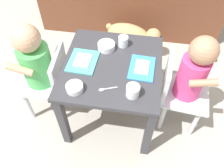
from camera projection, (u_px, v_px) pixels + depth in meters
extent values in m
plane|color=#9E998E|center=(112.00, 112.00, 1.67)|extent=(7.00, 7.00, 0.00)
cube|color=#333338|center=(112.00, 67.00, 1.31)|extent=(0.56, 0.58, 0.03)
cube|color=#333338|center=(63.00, 122.00, 1.36)|extent=(0.04, 0.04, 0.45)
cube|color=#333338|center=(148.00, 134.00, 1.31)|extent=(0.04, 0.04, 0.45)
cube|color=#333338|center=(84.00, 60.00, 1.69)|extent=(0.04, 0.04, 0.45)
cube|color=#333338|center=(153.00, 68.00, 1.64)|extent=(0.04, 0.04, 0.45)
cube|color=silver|center=(42.00, 80.00, 1.48)|extent=(0.30, 0.30, 0.02)
cube|color=silver|center=(59.00, 69.00, 1.38)|extent=(0.04, 0.27, 0.22)
cylinder|color=#4CB259|center=(37.00, 65.00, 1.38)|extent=(0.18, 0.18, 0.26)
sphere|color=tan|center=(26.00, 38.00, 1.22)|extent=(0.16, 0.16, 0.16)
cylinder|color=silver|center=(37.00, 82.00, 1.67)|extent=(0.03, 0.03, 0.28)
cylinder|color=silver|center=(29.00, 105.00, 1.54)|extent=(0.03, 0.03, 0.28)
cylinder|color=silver|center=(65.00, 84.00, 1.65)|extent=(0.03, 0.03, 0.28)
cylinder|color=silver|center=(58.00, 107.00, 1.53)|extent=(0.03, 0.03, 0.28)
cylinder|color=tan|center=(32.00, 45.00, 1.40)|extent=(0.15, 0.05, 0.09)
cylinder|color=tan|center=(20.00, 70.00, 1.27)|extent=(0.15, 0.05, 0.09)
cube|color=silver|center=(185.00, 93.00, 1.42)|extent=(0.30, 0.30, 0.02)
cube|color=silver|center=(167.00, 76.00, 1.35)|extent=(0.05, 0.27, 0.22)
cylinder|color=#D83F7F|center=(191.00, 77.00, 1.30)|extent=(0.16, 0.16, 0.27)
sphere|color=#A87A5B|center=(204.00, 51.00, 1.15)|extent=(0.15, 0.15, 0.15)
cylinder|color=silver|center=(195.00, 123.00, 1.45)|extent=(0.03, 0.03, 0.28)
cylinder|color=silver|center=(195.00, 98.00, 1.58)|extent=(0.03, 0.03, 0.28)
cylinder|color=silver|center=(162.00, 116.00, 1.48)|extent=(0.03, 0.03, 0.28)
cylinder|color=silver|center=(166.00, 92.00, 1.61)|extent=(0.03, 0.03, 0.28)
cylinder|color=#A87A5B|center=(204.00, 83.00, 1.19)|extent=(0.15, 0.05, 0.09)
cylinder|color=#A87A5B|center=(204.00, 60.00, 1.30)|extent=(0.15, 0.05, 0.09)
ellipsoid|color=tan|center=(128.00, 35.00, 1.94)|extent=(0.39, 0.24, 0.18)
sphere|color=tan|center=(153.00, 36.00, 1.85)|extent=(0.12, 0.12, 0.12)
sphere|color=black|center=(158.00, 37.00, 1.85)|extent=(0.05, 0.05, 0.05)
torus|color=green|center=(149.00, 36.00, 1.87)|extent=(0.05, 0.11, 0.10)
sphere|color=tan|center=(109.00, 26.00, 1.95)|extent=(0.05, 0.05, 0.05)
cylinder|color=tan|center=(137.00, 53.00, 1.98)|extent=(0.04, 0.04, 0.11)
cylinder|color=tan|center=(140.00, 46.00, 2.05)|extent=(0.04, 0.04, 0.11)
cylinder|color=tan|center=(115.00, 48.00, 2.03)|extent=(0.04, 0.04, 0.11)
cylinder|color=tan|center=(119.00, 40.00, 2.09)|extent=(0.04, 0.04, 0.11)
cube|color=#4CC6BC|center=(83.00, 61.00, 1.32)|extent=(0.16, 0.20, 0.01)
cube|color=white|center=(83.00, 60.00, 1.31)|extent=(0.09, 0.11, 0.01)
cube|color=#388CD8|center=(142.00, 68.00, 1.28)|extent=(0.15, 0.20, 0.01)
cube|color=white|center=(142.00, 67.00, 1.28)|extent=(0.08, 0.11, 0.01)
cylinder|color=white|center=(133.00, 91.00, 1.15)|extent=(0.07, 0.07, 0.06)
cylinder|color=silver|center=(133.00, 92.00, 1.15)|extent=(0.06, 0.06, 0.04)
cylinder|color=white|center=(123.00, 41.00, 1.39)|extent=(0.06, 0.06, 0.06)
cylinder|color=silver|center=(123.00, 43.00, 1.40)|extent=(0.05, 0.05, 0.04)
cylinder|color=white|center=(106.00, 46.00, 1.38)|extent=(0.10, 0.10, 0.04)
cylinder|color=#D84C33|center=(106.00, 44.00, 1.37)|extent=(0.08, 0.08, 0.01)
cylinder|color=white|center=(75.00, 88.00, 1.18)|extent=(0.09, 0.09, 0.03)
cylinder|color=#B26633|center=(74.00, 86.00, 1.17)|extent=(0.07, 0.07, 0.01)
cylinder|color=silver|center=(111.00, 88.00, 1.19)|extent=(0.07, 0.03, 0.01)
ellipsoid|color=silver|center=(101.00, 90.00, 1.19)|extent=(0.03, 0.03, 0.01)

